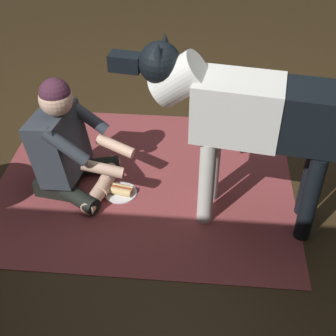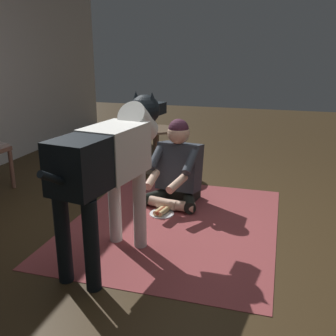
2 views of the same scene
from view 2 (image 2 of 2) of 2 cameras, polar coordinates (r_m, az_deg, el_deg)
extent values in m
plane|color=#362715|center=(3.22, 2.15, -9.65)|extent=(13.81, 13.81, 0.00)
cube|color=brown|center=(3.40, 0.83, -8.03)|extent=(2.04, 1.72, 0.01)
cylinder|color=brown|center=(4.47, -21.84, -0.16)|extent=(0.04, 0.04, 0.42)
cube|color=black|center=(3.91, 1.84, -3.63)|extent=(0.29, 0.37, 0.12)
cylinder|color=black|center=(3.72, 3.07, -4.72)|extent=(0.41, 0.22, 0.11)
cylinder|color=beige|center=(3.61, 1.14, -5.45)|extent=(0.12, 0.37, 0.09)
cylinder|color=black|center=(3.83, -1.24, -3.99)|extent=(0.39, 0.31, 0.11)
cylinder|color=beige|center=(3.68, -1.29, -5.01)|extent=(0.17, 0.37, 0.09)
cube|color=#323841|center=(3.79, 1.70, 0.25)|extent=(0.34, 0.44, 0.48)
cylinder|color=#323841|center=(3.56, 3.39, 1.15)|extent=(0.30, 0.12, 0.24)
cylinder|color=beige|center=(3.46, 1.34, -2.26)|extent=(0.28, 0.15, 0.12)
cylinder|color=#323841|center=(3.70, -1.65, 1.80)|extent=(0.30, 0.12, 0.24)
cylinder|color=beige|center=(3.56, -2.35, -1.69)|extent=(0.27, 0.07, 0.12)
sphere|color=beige|center=(3.67, 1.54, 5.14)|extent=(0.21, 0.21, 0.21)
sphere|color=#452132|center=(3.67, 1.55, 5.70)|extent=(0.19, 0.19, 0.19)
cylinder|color=silver|center=(3.03, -7.77, -5.38)|extent=(0.10, 0.10, 0.60)
cylinder|color=silver|center=(2.92, -4.16, -6.12)|extent=(0.10, 0.10, 0.60)
cylinder|color=black|center=(2.59, -15.06, -9.95)|extent=(0.10, 0.10, 0.60)
cylinder|color=black|center=(2.47, -11.10, -11.10)|extent=(0.10, 0.10, 0.60)
cube|color=silver|center=(2.72, -7.68, 2.55)|extent=(0.52, 0.38, 0.35)
cube|color=black|center=(2.43, -12.29, 0.51)|extent=(0.45, 0.35, 0.33)
cylinder|color=silver|center=(2.96, -4.35, 6.59)|extent=(0.38, 0.27, 0.34)
sphere|color=black|center=(3.04, -3.40, 8.48)|extent=(0.23, 0.23, 0.23)
cube|color=black|center=(3.21, -1.73, 8.67)|extent=(0.19, 0.13, 0.09)
cone|color=black|center=(3.05, -4.70, 10.14)|extent=(0.09, 0.09, 0.10)
cone|color=black|center=(2.98, -2.34, 10.02)|extent=(0.09, 0.09, 0.10)
cylinder|color=black|center=(2.28, -15.59, -1.81)|extent=(0.31, 0.09, 0.20)
cylinder|color=white|center=(3.57, -0.91, -6.70)|extent=(0.22, 0.22, 0.01)
cylinder|color=#E2C07B|center=(3.55, -0.61, -6.33)|extent=(0.17, 0.08, 0.05)
cylinder|color=#E2C07B|center=(3.57, -1.22, -6.20)|extent=(0.17, 0.08, 0.05)
cylinder|color=#A2462A|center=(3.55, -0.92, -6.16)|extent=(0.18, 0.07, 0.04)
cylinder|color=brown|center=(4.66, -1.75, 2.40)|extent=(0.07, 0.07, 0.51)
cylinder|color=brown|center=(4.73, -1.72, -0.46)|extent=(0.36, 0.36, 0.02)
cylinder|color=brown|center=(4.60, -1.78, 5.64)|extent=(0.48, 0.48, 0.02)
camera|label=1|loc=(4.23, -38.60, 22.39)|focal=49.55mm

